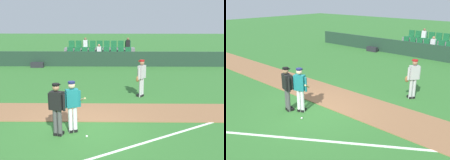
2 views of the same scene
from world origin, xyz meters
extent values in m
plane|color=#33702D|center=(0.00, 0.00, 0.00)|extent=(80.00, 80.00, 0.00)
cube|color=#936642|center=(0.00, 1.65, 0.01)|extent=(28.00, 2.07, 0.03)
cube|color=white|center=(3.00, -0.50, 0.01)|extent=(10.17, 6.54, 0.01)
cube|color=#1E3828|center=(0.00, 11.21, 0.54)|extent=(20.00, 0.16, 1.07)
cube|color=slate|center=(0.00, 12.66, 0.15)|extent=(5.55, 2.10, 0.30)
cube|color=slate|center=(0.00, 12.24, 0.50)|extent=(5.45, 0.85, 0.40)
cube|color=#196033|center=(-2.20, 12.14, 0.75)|extent=(0.44, 0.40, 0.08)
cube|color=#196033|center=(-2.20, 12.36, 1.00)|extent=(0.44, 0.08, 0.50)
cube|color=#196033|center=(-1.65, 12.14, 0.75)|extent=(0.44, 0.40, 0.08)
cube|color=#196033|center=(-1.65, 12.36, 1.00)|extent=(0.44, 0.08, 0.50)
cube|color=#196033|center=(-1.10, 12.14, 0.75)|extent=(0.44, 0.40, 0.08)
cube|color=#196033|center=(-1.10, 12.36, 1.00)|extent=(0.44, 0.08, 0.50)
cube|color=#196033|center=(-0.55, 12.14, 0.75)|extent=(0.44, 0.40, 0.08)
cube|color=#196033|center=(-0.55, 12.36, 1.00)|extent=(0.44, 0.08, 0.50)
cube|color=#196033|center=(0.00, 12.14, 0.75)|extent=(0.44, 0.40, 0.08)
cube|color=#196033|center=(0.00, 12.36, 1.00)|extent=(0.44, 0.08, 0.50)
cube|color=silver|center=(0.00, 12.19, 1.05)|extent=(0.32, 0.22, 0.52)
sphere|color=#9E7051|center=(0.00, 12.19, 1.40)|extent=(0.20, 0.20, 0.20)
cube|color=#196033|center=(0.55, 12.14, 0.75)|extent=(0.44, 0.40, 0.08)
cube|color=#196033|center=(0.55, 12.36, 1.00)|extent=(0.44, 0.08, 0.50)
cube|color=#196033|center=(1.10, 12.14, 0.75)|extent=(0.44, 0.40, 0.08)
cube|color=#196033|center=(1.10, 12.36, 1.00)|extent=(0.44, 0.08, 0.50)
cube|color=#196033|center=(1.65, 12.14, 0.75)|extent=(0.44, 0.40, 0.08)
cube|color=#196033|center=(1.65, 12.36, 1.00)|extent=(0.44, 0.08, 0.50)
cube|color=#196033|center=(2.20, 12.14, 0.75)|extent=(0.44, 0.40, 0.08)
cube|color=#196033|center=(2.20, 12.36, 1.00)|extent=(0.44, 0.08, 0.50)
cube|color=slate|center=(0.00, 13.09, 0.90)|extent=(5.45, 0.85, 0.40)
cube|color=#196033|center=(-2.20, 12.99, 1.15)|extent=(0.44, 0.40, 0.08)
cube|color=#196033|center=(-2.20, 13.21, 1.40)|extent=(0.44, 0.08, 0.50)
cube|color=#196033|center=(-1.65, 12.99, 1.15)|extent=(0.44, 0.40, 0.08)
cube|color=#196033|center=(-1.65, 13.21, 1.40)|extent=(0.44, 0.08, 0.50)
cube|color=#196033|center=(-1.10, 12.99, 1.15)|extent=(0.44, 0.40, 0.08)
cube|color=#196033|center=(-1.10, 13.21, 1.40)|extent=(0.44, 0.08, 0.50)
cube|color=silver|center=(-1.10, 13.04, 1.45)|extent=(0.32, 0.22, 0.52)
sphere|color=brown|center=(-1.10, 13.04, 1.80)|extent=(0.20, 0.20, 0.20)
cube|color=#196033|center=(-0.55, 12.99, 1.15)|extent=(0.44, 0.40, 0.08)
cube|color=#196033|center=(-0.55, 13.21, 1.40)|extent=(0.44, 0.08, 0.50)
cube|color=#196033|center=(0.00, 12.99, 1.15)|extent=(0.44, 0.40, 0.08)
cube|color=#196033|center=(0.00, 13.21, 1.40)|extent=(0.44, 0.08, 0.50)
cube|color=#196033|center=(0.55, 12.99, 1.15)|extent=(0.44, 0.40, 0.08)
cube|color=#196033|center=(0.55, 13.21, 1.40)|extent=(0.44, 0.08, 0.50)
cube|color=#196033|center=(1.10, 12.99, 1.15)|extent=(0.44, 0.40, 0.08)
cube|color=#196033|center=(1.10, 13.21, 1.40)|extent=(0.44, 0.08, 0.50)
cube|color=#196033|center=(1.65, 12.99, 1.15)|extent=(0.44, 0.40, 0.08)
cube|color=#196033|center=(1.65, 13.21, 1.40)|extent=(0.44, 0.08, 0.50)
cube|color=#196033|center=(2.20, 12.99, 1.15)|extent=(0.44, 0.40, 0.08)
cube|color=#196033|center=(2.20, 13.21, 1.40)|extent=(0.44, 0.08, 0.50)
cube|color=black|center=(2.20, 13.04, 1.45)|extent=(0.32, 0.22, 0.52)
sphere|color=brown|center=(2.20, 13.04, 1.80)|extent=(0.20, 0.20, 0.20)
cylinder|color=white|center=(-0.24, -0.29, 0.45)|extent=(0.14, 0.14, 0.90)
cylinder|color=white|center=(-0.10, -0.23, 0.45)|extent=(0.14, 0.14, 0.90)
cube|color=black|center=(-0.27, -0.23, 0.05)|extent=(0.21, 0.29, 0.10)
cube|color=black|center=(-0.12, -0.17, 0.05)|extent=(0.21, 0.29, 0.10)
cube|color=#197075|center=(-0.17, -0.26, 1.20)|extent=(0.45, 0.35, 0.60)
cylinder|color=#197075|center=(-0.40, -0.35, 1.15)|extent=(0.09, 0.09, 0.55)
cylinder|color=#197075|center=(0.06, -0.16, 1.15)|extent=(0.09, 0.09, 0.55)
sphere|color=beige|center=(-0.17, -0.26, 1.63)|extent=(0.22, 0.22, 0.22)
cylinder|color=#191E4C|center=(-0.17, -0.26, 1.73)|extent=(0.23, 0.23, 0.06)
cube|color=#191E4C|center=(-0.21, -0.17, 1.70)|extent=(0.21, 0.18, 0.02)
cylinder|color=tan|center=(0.02, -0.07, 1.05)|extent=(0.55, 0.65, 0.41)
cylinder|color=#4C4C4C|center=(-0.70, -0.51, 0.45)|extent=(0.14, 0.14, 0.90)
cylinder|color=#4C4C4C|center=(-0.55, -0.55, 0.45)|extent=(0.14, 0.14, 0.90)
cube|color=black|center=(-0.69, -0.45, 0.05)|extent=(0.18, 0.28, 0.10)
cube|color=black|center=(-0.53, -0.50, 0.05)|extent=(0.18, 0.28, 0.10)
cube|color=black|center=(-0.62, -0.53, 1.20)|extent=(0.44, 0.32, 0.60)
cylinder|color=black|center=(-0.87, -0.47, 1.15)|extent=(0.09, 0.09, 0.55)
cylinder|color=black|center=(-0.38, -0.60, 1.15)|extent=(0.09, 0.09, 0.55)
sphere|color=#9E7051|center=(-0.62, -0.53, 1.63)|extent=(0.22, 0.22, 0.22)
cylinder|color=black|center=(-0.62, -0.53, 1.73)|extent=(0.23, 0.23, 0.06)
cube|color=black|center=(-0.60, -0.44, 1.70)|extent=(0.21, 0.16, 0.02)
cube|color=black|center=(-0.59, -0.41, 1.20)|extent=(0.45, 0.19, 0.56)
cylinder|color=#B2B2B2|center=(2.42, 3.76, 0.45)|extent=(0.14, 0.14, 0.90)
cylinder|color=#B2B2B2|center=(2.51, 3.89, 0.45)|extent=(0.14, 0.14, 0.90)
cube|color=black|center=(2.37, 3.80, 0.05)|extent=(0.28, 0.25, 0.10)
cube|color=black|center=(2.47, 3.93, 0.05)|extent=(0.28, 0.25, 0.10)
cube|color=#B2B2B2|center=(2.47, 3.83, 1.20)|extent=(0.41, 0.45, 0.60)
cylinder|color=#B2B2B2|center=(2.32, 3.62, 1.15)|extent=(0.09, 0.09, 0.55)
cylinder|color=#B2B2B2|center=(2.61, 4.03, 1.15)|extent=(0.09, 0.09, 0.55)
sphere|color=#9E7051|center=(2.47, 3.83, 1.63)|extent=(0.22, 0.22, 0.22)
cylinder|color=#B21919|center=(2.47, 3.83, 1.73)|extent=(0.23, 0.23, 0.06)
cube|color=#B21919|center=(2.39, 3.89, 1.70)|extent=(0.20, 0.22, 0.02)
ellipsoid|color=brown|center=(2.27, 3.64, 0.90)|extent=(0.22, 0.23, 0.28)
sphere|color=white|center=(0.33, -0.66, 0.04)|extent=(0.07, 0.07, 0.07)
cube|color=#232328|center=(-4.32, 10.76, 0.18)|extent=(0.90, 0.36, 0.36)
camera|label=1|loc=(1.26, -9.17, 4.02)|focal=45.91mm
camera|label=2|loc=(6.74, -5.88, 4.31)|focal=39.82mm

